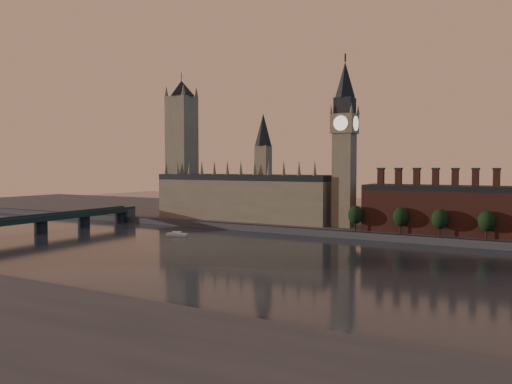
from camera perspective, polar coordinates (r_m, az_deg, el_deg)
ground at (r=223.08m, az=-1.98°, el=-7.87°), size 900.00×900.00×0.00m
north_bank at (r=384.68m, az=11.93°, el=-3.04°), size 900.00×182.00×4.00m
palace_of_westminster at (r=351.36m, az=-1.25°, el=-0.33°), size 130.00×30.30×74.00m
victoria_tower at (r=382.46m, az=-8.47°, el=5.53°), size 24.00×24.00×108.00m
big_ben at (r=315.17m, az=10.07°, el=5.65°), size 15.00×15.00×107.00m
chimney_block at (r=300.13m, az=22.73°, el=-1.86°), size 110.00×25.00×37.00m
embankment_tree_0 at (r=297.17m, az=11.30°, el=-2.57°), size 8.60×8.60×14.88m
embankment_tree_1 at (r=291.46m, az=16.21°, el=-2.74°), size 8.60×8.60×14.88m
embankment_tree_2 at (r=285.91m, az=20.26°, el=-2.92°), size 8.60×8.60×14.88m
embankment_tree_3 at (r=284.82m, az=24.86°, el=-3.04°), size 8.60×8.60×14.88m
westminster_bridge at (r=327.83m, az=-26.14°, el=-3.37°), size 14.00×200.00×11.55m
river_boat at (r=305.03m, az=-9.06°, el=-4.77°), size 13.30×6.76×2.56m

